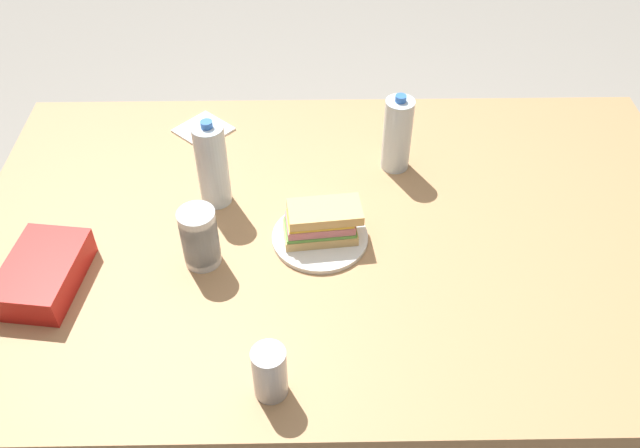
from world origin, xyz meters
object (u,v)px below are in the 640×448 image
at_px(paper_plate, 320,237).
at_px(chip_bag, 43,273).
at_px(soda_can_silver, 270,372).
at_px(water_bottle_spare, 397,134).
at_px(sandwich, 321,222).
at_px(water_bottle_tall, 212,165).
at_px(plastic_cup_stack, 200,237).
at_px(dining_table, 341,250).

height_order(paper_plate, chip_bag, chip_bag).
relative_size(chip_bag, soda_can_silver, 1.89).
bearing_deg(soda_can_silver, water_bottle_spare, 66.10).
bearing_deg(water_bottle_spare, paper_plate, -126.48).
bearing_deg(sandwich, water_bottle_tall, 151.33).
relative_size(paper_plate, water_bottle_tall, 0.95).
xyz_separation_m(sandwich, water_bottle_tall, (-0.26, 0.14, 0.06)).
relative_size(plastic_cup_stack, soda_can_silver, 1.22).
bearing_deg(chip_bag, sandwich, -70.20).
xyz_separation_m(dining_table, paper_plate, (-0.05, -0.04, 0.08)).
xyz_separation_m(water_bottle_tall, plastic_cup_stack, (-0.01, -0.21, -0.04)).
distance_m(dining_table, water_bottle_tall, 0.38).
height_order(water_bottle_tall, water_bottle_spare, water_bottle_tall).
bearing_deg(plastic_cup_stack, water_bottle_tall, 86.89).
bearing_deg(water_bottle_tall, sandwich, -28.67).
bearing_deg(plastic_cup_stack, water_bottle_spare, 35.68).
relative_size(dining_table, chip_bag, 7.80).
xyz_separation_m(paper_plate, soda_can_silver, (-0.10, -0.41, 0.06)).
bearing_deg(water_bottle_tall, chip_bag, -141.90).
bearing_deg(soda_can_silver, dining_table, 70.93).
bearing_deg(sandwich, chip_bag, -167.79).
bearing_deg(chip_bag, water_bottle_tall, -44.31).
bearing_deg(sandwich, soda_can_silver, -104.16).
bearing_deg(water_bottle_tall, plastic_cup_stack, -93.11).
height_order(chip_bag, soda_can_silver, soda_can_silver).
bearing_deg(water_bottle_tall, dining_table, -19.35).
distance_m(plastic_cup_stack, water_bottle_spare, 0.58).
height_order(plastic_cup_stack, water_bottle_spare, water_bottle_spare).
relative_size(paper_plate, chip_bag, 0.99).
xyz_separation_m(water_bottle_tall, water_bottle_spare, (0.46, 0.13, -0.01)).
relative_size(water_bottle_tall, soda_can_silver, 1.96).
bearing_deg(sandwich, dining_table, 33.74).
xyz_separation_m(dining_table, water_bottle_tall, (-0.31, 0.11, 0.19)).
relative_size(sandwich, water_bottle_spare, 0.87).
relative_size(dining_table, plastic_cup_stack, 12.04).
bearing_deg(sandwich, plastic_cup_stack, -166.29).
bearing_deg(dining_table, plastic_cup_stack, -162.78).
height_order(chip_bag, water_bottle_tall, water_bottle_tall).
height_order(sandwich, plastic_cup_stack, plastic_cup_stack).
bearing_deg(plastic_cup_stack, soda_can_silver, -64.12).
bearing_deg(water_bottle_spare, dining_table, -122.03).
height_order(dining_table, paper_plate, paper_plate).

